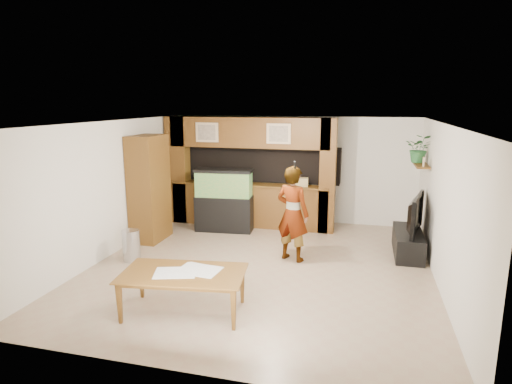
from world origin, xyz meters
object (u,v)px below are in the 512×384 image
(television, at_px, (410,213))
(person, at_px, (293,214))
(pantry_cabinet, at_px, (149,188))
(aquarium, at_px, (224,201))
(dining_table, at_px, (183,294))

(television, relative_size, person, 0.70)
(pantry_cabinet, height_order, television, pantry_cabinet)
(television, bearing_deg, aquarium, 94.42)
(dining_table, bearing_deg, pantry_cabinet, 117.03)
(aquarium, height_order, person, person)
(pantry_cabinet, distance_m, person, 3.23)
(television, xyz_separation_m, person, (-2.16, -0.86, 0.07))
(pantry_cabinet, height_order, aquarium, pantry_cabinet)
(person, height_order, dining_table, person)
(pantry_cabinet, bearing_deg, dining_table, -55.10)
(television, height_order, person, person)
(pantry_cabinet, height_order, dining_table, pantry_cabinet)
(aquarium, distance_m, dining_table, 4.03)
(pantry_cabinet, relative_size, dining_table, 1.31)
(aquarium, xyz_separation_m, dining_table, (0.71, -3.95, -0.40))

